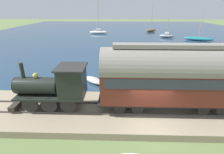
{
  "coord_description": "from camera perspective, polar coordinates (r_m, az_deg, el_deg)",
  "views": [
    {
      "loc": [
        -9.14,
        2.07,
        7.13
      ],
      "look_at": [
        4.88,
        2.51,
        1.45
      ],
      "focal_mm": 28.0,
      "sensor_mm": 36.0,
      "label": 1
    }
  ],
  "objects": [
    {
      "name": "harbor_water",
      "position": [
        53.91,
        4.1,
        14.41
      ],
      "size": [
        80.0,
        80.0,
        0.01
      ],
      "color": "navy",
      "rests_on": "ground"
    },
    {
      "name": "ground_plane",
      "position": [
        11.77,
        12.0,
        -15.78
      ],
      "size": [
        200.0,
        200.0,
        0.0
      ],
      "primitive_type": "plane",
      "color": "#607542"
    },
    {
      "name": "rowboat_near_shore",
      "position": [
        20.75,
        21.13,
        0.96
      ],
      "size": [
        2.96,
        2.51,
        0.35
      ],
      "rotation": [
        0.0,
        0.0,
        -0.94
      ],
      "color": "#B7B2A3",
      "rests_on": "harbor_water"
    },
    {
      "name": "steam_locomotive",
      "position": [
        12.27,
        -17.87,
        -2.52
      ],
      "size": [
        2.0,
        5.18,
        3.19
      ],
      "color": "black",
      "rests_on": "rail_embankment"
    },
    {
      "name": "sailboat_gray",
      "position": [
        45.89,
        17.36,
        12.8
      ],
      "size": [
        2.29,
        3.61,
        5.86
      ],
      "rotation": [
        0.0,
        0.0,
        -0.29
      ],
      "color": "gray",
      "rests_on": "harbor_water"
    },
    {
      "name": "sailboat_brown",
      "position": [
        55.54,
        12.58,
        14.72
      ],
      "size": [
        2.37,
        3.51,
        8.01
      ],
      "rotation": [
        0.0,
        0.0,
        0.37
      ],
      "color": "brown",
      "rests_on": "harbor_water"
    },
    {
      "name": "passenger_coach",
      "position": [
        11.78,
        18.76,
        0.48
      ],
      "size": [
        2.36,
        9.38,
        4.46
      ],
      "color": "black",
      "rests_on": "rail_embankment"
    },
    {
      "name": "sailboat_white",
      "position": [
        50.54,
        -4.43,
        14.5
      ],
      "size": [
        1.71,
        5.1,
        8.36
      ],
      "rotation": [
        0.0,
        0.0,
        -0.06
      ],
      "color": "white",
      "rests_on": "harbor_water"
    },
    {
      "name": "sailboat_teal",
      "position": [
        44.27,
        26.4,
        11.16
      ],
      "size": [
        3.87,
        6.31,
        6.55
      ],
      "rotation": [
        0.0,
        0.0,
        -0.4
      ],
      "color": "#1E707A",
      "rests_on": "harbor_water"
    },
    {
      "name": "rail_embankment",
      "position": [
        12.72,
        11.08,
        -11.23
      ],
      "size": [
        5.23,
        56.0,
        0.59
      ],
      "color": "gray",
      "rests_on": "ground"
    },
    {
      "name": "rowboat_far_out",
      "position": [
        17.54,
        -5.88,
        -1.08
      ],
      "size": [
        2.39,
        2.43,
        0.53
      ],
      "rotation": [
        0.0,
        0.0,
        -0.77
      ],
      "color": "#B7B2A3",
      "rests_on": "harbor_water"
    }
  ]
}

